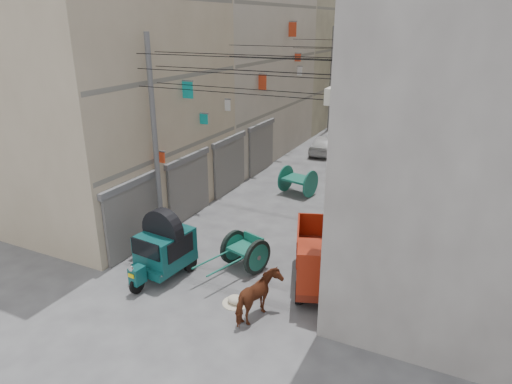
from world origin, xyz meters
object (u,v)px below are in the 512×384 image
Objects in this scene: feed_sack at (236,300)px; distant_car_white at (324,144)px; mini_truck at (321,264)px; distant_car_grey at (391,134)px; tonga_cart at (245,251)px; second_cart at (298,180)px; distant_car_green at (391,109)px; horse at (258,297)px; auto_rickshaw at (164,246)px.

feed_sack is 18.15m from distant_car_white.
mini_truck is 1.06× the size of distant_car_grey.
second_cart is at bearing 113.99° from tonga_cart.
distant_car_white is (-1.18, 7.97, -0.12)m from second_cart.
mini_truck reaches higher than distant_car_green.
horse is (1.72, -2.49, 0.06)m from tonga_cart.
mini_truck is 16.83m from distant_car_white.
tonga_cart is 0.75× the size of mini_truck.
feed_sack is 0.15× the size of distant_car_white.
mini_truck reaches higher than feed_sack.
second_cart is 10.11m from feed_sack.
horse is (4.00, -0.84, -0.38)m from auto_rickshaw.
auto_rickshaw is 0.69× the size of mini_truck.
distant_car_green is (-1.87, 10.31, -0.05)m from distant_car_grey.
feed_sack is 0.14× the size of distant_car_grey.
tonga_cart is 5.55× the size of feed_sack.
distant_car_grey is at bearing 91.67° from second_cart.
distant_car_white is 6.14m from distant_car_grey.
distant_car_grey is (-0.51, 23.38, -0.11)m from horse.
second_cart is 13.26m from distant_car_grey.
mini_truck reaches higher than tonga_cart.
distant_car_white is at bearing 79.05° from distant_car_green.
distant_car_green is (-3.56, 31.44, -0.41)m from mini_truck.
distant_car_white is (-5.10, 16.03, -0.36)m from mini_truck.
tonga_cart is (2.27, 1.65, -0.45)m from auto_rickshaw.
tonga_cart is 1.64× the size of second_cart.
tonga_cart is 2.94m from mini_truck.
distant_car_green is at bearing 111.00° from distant_car_grey.
second_cart is (-3.92, 8.06, -0.23)m from mini_truck.
horse reaches higher than distant_car_green.
tonga_cart is 0.76× the size of distant_car_green.
distant_car_white reaches higher than feed_sack.
distant_car_grey reaches higher than feed_sack.
distant_car_grey is at bearing -127.36° from distant_car_white.
mini_truck is at bearing 104.01° from distant_car_white.
second_cart is at bearing 100.09° from feed_sack.
second_cart is 8.05m from distant_car_white.
mini_truck reaches higher than second_cart.
auto_rickshaw is at bearing -127.32° from tonga_cart.
feed_sack is at bearing -12.84° from horse.
second_cart is 3.39× the size of feed_sack.
mini_truck reaches higher than distant_car_white.
horse is at bearing -78.01° from distant_car_grey.
horse is 0.46× the size of distant_car_grey.
auto_rickshaw is 32.89m from distant_car_green.
auto_rickshaw is 17.44m from distant_car_white.
second_cart is 23.38m from distant_car_green.
mini_truck is 8.97m from second_cart.
horse is 23.39m from distant_car_grey.
feed_sack is 0.14× the size of distant_car_green.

